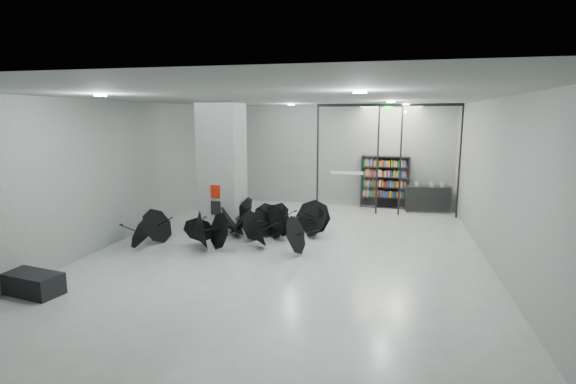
% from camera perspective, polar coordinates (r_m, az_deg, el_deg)
% --- Properties ---
extents(room, '(14.00, 14.02, 4.01)m').
position_cam_1_polar(room, '(11.00, -0.26, 6.06)').
color(room, gray).
rests_on(room, ground).
extents(column, '(1.20, 1.20, 4.00)m').
position_cam_1_polar(column, '(13.73, -8.51, 3.17)').
color(column, slate).
rests_on(column, ground).
extents(fire_cabinet, '(0.28, 0.04, 0.38)m').
position_cam_1_polar(fire_cabinet, '(13.26, -9.42, 0.07)').
color(fire_cabinet, '#A50A07').
rests_on(fire_cabinet, column).
extents(info_panel, '(0.30, 0.03, 0.42)m').
position_cam_1_polar(info_panel, '(13.35, -9.36, -2.04)').
color(info_panel, black).
rests_on(info_panel, column).
extents(exit_sign, '(0.30, 0.06, 0.15)m').
position_cam_1_polar(exit_sign, '(15.98, 12.85, 10.50)').
color(exit_sign, '#0CE533').
rests_on(exit_sign, room).
extents(glass_partition, '(5.06, 0.08, 4.00)m').
position_cam_1_polar(glass_partition, '(16.24, 12.61, 4.71)').
color(glass_partition, silver).
rests_on(glass_partition, ground).
extents(bench, '(1.44, 0.80, 0.44)m').
position_cam_1_polar(bench, '(10.53, -30.47, -10.13)').
color(bench, black).
rests_on(bench, ground).
extents(bookshelf, '(1.86, 0.48, 2.03)m').
position_cam_1_polar(bookshelf, '(17.61, 12.46, 1.27)').
color(bookshelf, black).
rests_on(bookshelf, ground).
extents(shop_counter, '(1.66, 0.78, 0.96)m').
position_cam_1_polar(shop_counter, '(17.39, 17.66, -0.85)').
color(shop_counter, black).
rests_on(shop_counter, ground).
extents(umbrella_cluster, '(5.88, 3.80, 1.29)m').
position_cam_1_polar(umbrella_cluster, '(12.89, -4.62, -4.82)').
color(umbrella_cluster, black).
rests_on(umbrella_cluster, ground).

